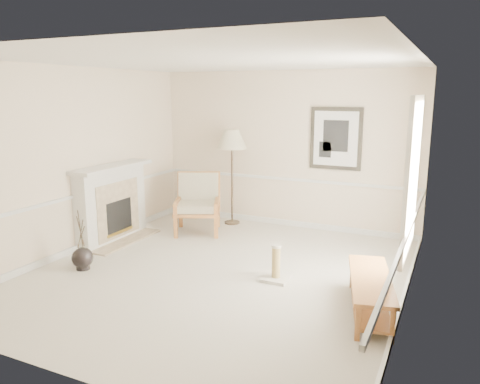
# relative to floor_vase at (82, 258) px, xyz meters

# --- Properties ---
(ground) EXTENTS (5.50, 5.50, 0.00)m
(ground) POSITION_rel_floor_vase_xyz_m (1.83, 0.69, -0.16)
(ground) COLOR silver
(ground) RESTS_ON ground
(room) EXTENTS (5.04, 5.54, 2.92)m
(room) POSITION_rel_floor_vase_xyz_m (1.97, 0.77, 1.70)
(room) COLOR beige
(room) RESTS_ON ground
(fireplace) EXTENTS (0.64, 1.64, 1.31)m
(fireplace) POSITION_rel_floor_vase_xyz_m (-0.51, 1.29, 0.48)
(fireplace) COLOR white
(fireplace) RESTS_ON ground
(floor_vase) EXTENTS (0.30, 0.30, 0.89)m
(floor_vase) POSITION_rel_floor_vase_xyz_m (0.00, 0.00, 0.00)
(floor_vase) COLOR black
(floor_vase) RESTS_ON ground
(armchair) EXTENTS (1.08, 1.11, 1.06)m
(armchair) POSITION_rel_floor_vase_xyz_m (0.53, 2.40, 0.41)
(armchair) COLOR #AC6937
(armchair) RESTS_ON ground
(floor_lamp) EXTENTS (0.73, 0.73, 1.82)m
(floor_lamp) POSITION_rel_floor_vase_xyz_m (0.88, 3.09, 1.43)
(floor_lamp) COLOR black
(floor_lamp) RESTS_ON ground
(bench) EXTENTS (0.80, 1.55, 0.43)m
(bench) POSITION_rel_floor_vase_xyz_m (3.98, 0.38, 0.12)
(bench) COLOR #AC6937
(bench) RESTS_ON ground
(scratching_post) EXTENTS (0.35, 0.35, 0.50)m
(scratching_post) POSITION_rel_floor_vase_xyz_m (2.66, 0.81, -0.01)
(scratching_post) COLOR white
(scratching_post) RESTS_ON ground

